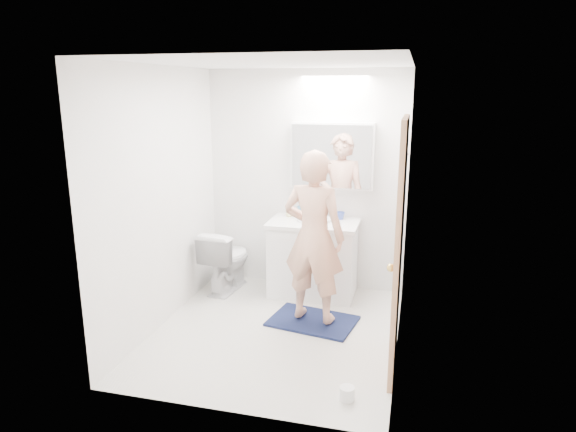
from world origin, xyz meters
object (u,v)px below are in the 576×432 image
(vanity_cabinet, at_px, (313,260))
(medicine_cabinet, at_px, (332,156))
(person, at_px, (314,237))
(toilet_paper_roll, at_px, (347,393))
(soap_bottle_a, at_px, (289,208))
(toothbrush_cup, at_px, (341,216))
(soap_bottle_b, at_px, (302,209))
(toilet, at_px, (226,260))

(vanity_cabinet, relative_size, medicine_cabinet, 1.02)
(vanity_cabinet, height_order, medicine_cabinet, medicine_cabinet)
(medicine_cabinet, distance_m, person, 1.11)
(person, height_order, toilet_paper_roll, person)
(soap_bottle_a, bearing_deg, vanity_cabinet, -26.14)
(toothbrush_cup, relative_size, toilet_paper_roll, 0.81)
(soap_bottle_a, relative_size, soap_bottle_b, 1.14)
(medicine_cabinet, relative_size, person, 0.54)
(person, xyz_separation_m, toilet_paper_roll, (0.49, -1.17, -0.81))
(soap_bottle_b, height_order, toilet_paper_roll, soap_bottle_b)
(toilet, bearing_deg, medicine_cabinet, -156.64)
(medicine_cabinet, xyz_separation_m, soap_bottle_b, (-0.32, -0.03, -0.59))
(vanity_cabinet, relative_size, toilet_paper_roll, 8.18)
(toilet, bearing_deg, person, 159.19)
(person, relative_size, soap_bottle_a, 8.05)
(soap_bottle_a, relative_size, toilet_paper_roll, 1.83)
(vanity_cabinet, distance_m, toilet, 0.96)
(vanity_cabinet, relative_size, soap_bottle_a, 4.46)
(medicine_cabinet, relative_size, toilet, 1.26)
(toilet, relative_size, soap_bottle_a, 3.47)
(soap_bottle_b, bearing_deg, toothbrush_cup, -2.68)
(medicine_cabinet, height_order, soap_bottle_a, medicine_cabinet)
(soap_bottle_b, bearing_deg, toilet_paper_roll, -68.64)
(toilet, xyz_separation_m, toothbrush_cup, (1.22, 0.28, 0.51))
(toothbrush_cup, bearing_deg, soap_bottle_a, -178.99)
(soap_bottle_b, relative_size, toothbrush_cup, 1.99)
(vanity_cabinet, xyz_separation_m, soap_bottle_b, (-0.16, 0.18, 0.52))
(person, height_order, soap_bottle_a, person)
(toilet_paper_roll, bearing_deg, toothbrush_cup, 100.41)
(soap_bottle_b, height_order, toothbrush_cup, soap_bottle_b)
(medicine_cabinet, bearing_deg, toothbrush_cup, -23.97)
(toilet, distance_m, toothbrush_cup, 1.35)
(medicine_cabinet, distance_m, toilet, 1.63)
(vanity_cabinet, relative_size, person, 0.55)
(person, bearing_deg, toilet_paper_roll, 122.88)
(vanity_cabinet, bearing_deg, person, -78.44)
(medicine_cabinet, height_order, toilet_paper_roll, medicine_cabinet)
(medicine_cabinet, bearing_deg, vanity_cabinet, -125.68)
(toilet, relative_size, soap_bottle_b, 3.97)
(vanity_cabinet, height_order, person, person)
(vanity_cabinet, xyz_separation_m, medicine_cabinet, (0.15, 0.21, 1.11))
(vanity_cabinet, relative_size, toilet, 1.29)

